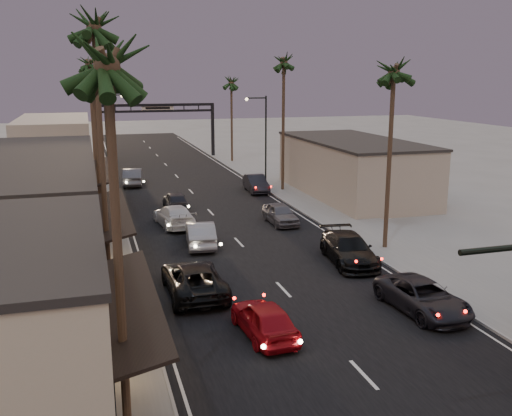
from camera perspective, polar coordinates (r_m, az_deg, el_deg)
ground at (r=49.27m, az=-5.29°, el=0.34°), size 200.00×200.00×0.00m
road at (r=54.07m, az=-6.33°, el=1.46°), size 14.00×120.00×0.02m
sidewalk_left at (r=60.14m, az=-16.49°, el=2.22°), size 5.00×92.00×0.12m
sidewalk_right at (r=62.99m, az=1.06°, el=3.22°), size 5.00×92.00×0.12m
storefront_mid at (r=34.34m, az=-22.31°, el=-1.45°), size 8.00×14.00×5.50m
storefront_far at (r=50.01m, az=-20.59°, el=2.67°), size 8.00×16.00×5.00m
storefront_dist at (r=72.70m, az=-19.48°, el=6.14°), size 8.00×20.00×6.00m
building_right at (r=53.24m, az=9.63°, el=3.90°), size 8.00×18.00×5.00m
arch at (r=77.91m, az=-9.77°, el=8.97°), size 15.20×0.40×7.27m
streetlight_right at (r=54.90m, az=0.71°, el=7.33°), size 2.13×0.30×9.00m
streetlight_left at (r=65.45m, az=-14.55°, el=7.84°), size 2.13×0.30×9.00m
palm_la at (r=16.22m, az=-14.75°, el=15.09°), size 3.20×3.20×13.20m
palm_lb at (r=29.32m, az=-15.96°, el=17.70°), size 3.20×3.20×15.20m
palm_lc at (r=43.19m, az=-16.02°, el=12.14°), size 3.20×3.20×12.20m
palm_ld at (r=62.21m, az=-16.40°, el=14.02°), size 3.20×3.20×14.20m
palm_ra at (r=35.93m, az=13.67°, el=13.76°), size 3.20×3.20×13.20m
palm_rb at (r=54.23m, az=2.81°, el=14.74°), size 3.20×3.20×14.20m
palm_rc at (r=73.39m, az=-2.49°, el=12.76°), size 3.20×3.20×12.20m
palm_far at (r=85.20m, az=-16.29°, el=12.96°), size 3.20×3.20×13.20m
oncoming_red at (r=24.50m, az=0.82°, el=-11.01°), size 2.15×4.66×1.55m
oncoming_pickup at (r=29.01m, az=-6.25°, el=-7.07°), size 2.76×5.96×1.65m
oncoming_silver at (r=37.12m, az=-5.58°, el=-2.58°), size 2.29×5.11×1.63m
oncoming_white at (r=42.24m, az=-8.19°, el=-0.77°), size 2.77×5.63×1.58m
oncoming_dgrey at (r=47.69m, az=-8.06°, el=0.75°), size 1.76×4.34×1.48m
oncoming_grey_far at (r=59.10m, az=-12.22°, el=3.07°), size 2.42×5.41×1.72m
curbside_near at (r=27.96m, az=16.34°, el=-8.51°), size 2.81×5.49×1.48m
curbside_black at (r=34.06m, az=9.26°, el=-4.07°), size 3.10×6.08×1.69m
curbside_grey at (r=42.58m, az=2.45°, el=-0.58°), size 1.85×4.48×1.52m
curbside_far at (r=54.40m, az=-0.01°, el=2.46°), size 2.01×4.97×1.61m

